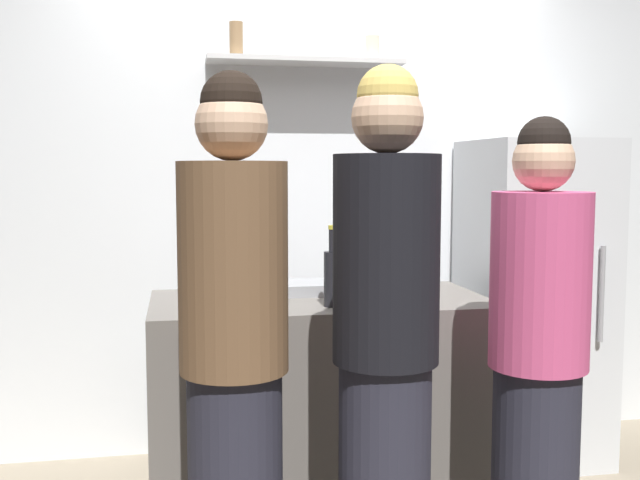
# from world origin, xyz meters

# --- Properties ---
(back_wall_assembly) EXTENTS (4.80, 0.32, 2.60)m
(back_wall_assembly) POSITION_xyz_m (-0.00, 1.25, 1.30)
(back_wall_assembly) COLOR white
(back_wall_assembly) RESTS_ON ground
(refrigerator) EXTENTS (0.61, 0.69, 1.60)m
(refrigerator) POSITION_xyz_m (1.05, 0.85, 0.80)
(refrigerator) COLOR silver
(refrigerator) RESTS_ON ground
(counter) EXTENTS (1.42, 0.72, 0.91)m
(counter) POSITION_xyz_m (-0.12, 0.49, 0.45)
(counter) COLOR #66605B
(counter) RESTS_ON ground
(baking_pan) EXTENTS (0.34, 0.24, 0.05)m
(baking_pan) POSITION_xyz_m (-0.14, 0.63, 0.93)
(baking_pan) COLOR gray
(baking_pan) RESTS_ON counter
(utensil_holder) EXTENTS (0.11, 0.11, 0.22)m
(utensil_holder) POSITION_xyz_m (0.42, 0.76, 0.96)
(utensil_holder) COLOR #B2B2B7
(utensil_holder) RESTS_ON counter
(wine_bottle_dark_glass) EXTENTS (0.07, 0.07, 0.33)m
(wine_bottle_dark_glass) POSITION_xyz_m (-0.11, 0.29, 1.03)
(wine_bottle_dark_glass) COLOR black
(wine_bottle_dark_glass) RESTS_ON counter
(wine_bottle_green_glass) EXTENTS (0.07, 0.07, 0.31)m
(wine_bottle_green_glass) POSITION_xyz_m (-0.42, 0.31, 1.02)
(wine_bottle_green_glass) COLOR #19471E
(wine_bottle_green_glass) RESTS_ON counter
(water_bottle_plastic) EXTENTS (0.08, 0.08, 0.26)m
(water_bottle_plastic) POSITION_xyz_m (-0.47, 0.49, 1.02)
(water_bottle_plastic) COLOR silver
(water_bottle_plastic) RESTS_ON counter
(person_blonde) EXTENTS (0.34, 0.34, 1.78)m
(person_blonde) POSITION_xyz_m (-0.06, -0.32, 0.89)
(person_blonde) COLOR #262633
(person_blonde) RESTS_ON ground
(person_brown_jacket) EXTENTS (0.34, 0.34, 1.75)m
(person_brown_jacket) POSITION_xyz_m (-0.54, -0.29, 0.87)
(person_brown_jacket) COLOR #262633
(person_brown_jacket) RESTS_ON ground
(person_pink_top) EXTENTS (0.34, 0.34, 1.63)m
(person_pink_top) POSITION_xyz_m (0.51, -0.24, 0.80)
(person_pink_top) COLOR #262633
(person_pink_top) RESTS_ON ground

